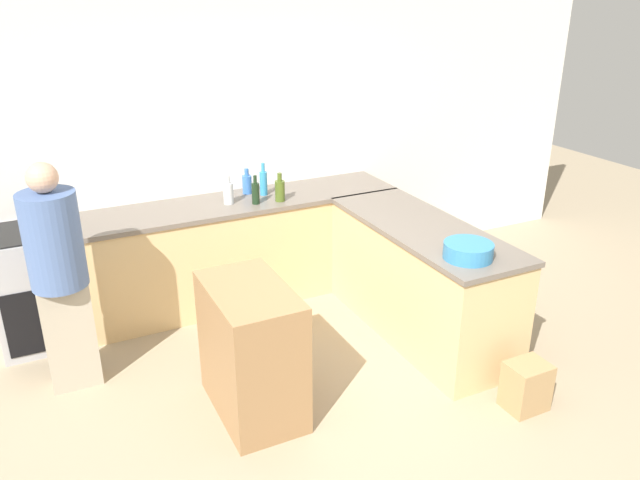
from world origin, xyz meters
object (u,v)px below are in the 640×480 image
range_oven (35,287)px  water_bottle_blue (247,184)px  olive_oil_bottle (280,190)px  paper_bag (526,386)px  mixing_bowl (468,251)px  island_table (252,351)px  vinegar_bottle_clear (228,193)px  wine_bottle_dark (256,193)px  person_by_range (59,272)px  dish_soap_bottle (264,182)px

range_oven → water_bottle_blue: water_bottle_blue is taller
olive_oil_bottle → paper_bag: olive_oil_bottle is taller
mixing_bowl → range_oven: bearing=145.4°
island_table → mixing_bowl: mixing_bowl is taller
water_bottle_blue → paper_bag: bearing=-68.3°
range_oven → vinegar_bottle_clear: size_ratio=3.79×
island_table → wine_bottle_dark: wine_bottle_dark is taller
water_bottle_blue → olive_oil_bottle: 0.37m
wine_bottle_dark → water_bottle_blue: (0.03, 0.30, -0.01)m
island_table → wine_bottle_dark: (0.61, 1.45, 0.58)m
range_oven → paper_bag: size_ratio=2.77×
mixing_bowl → wine_bottle_dark: wine_bottle_dark is taller
person_by_range → vinegar_bottle_clear: bearing=26.1°
range_oven → water_bottle_blue: size_ratio=4.14×
olive_oil_bottle → paper_bag: bearing=-69.4°
wine_bottle_dark → person_by_range: size_ratio=0.15×
dish_soap_bottle → paper_bag: 2.77m
mixing_bowl → water_bottle_blue: size_ratio=1.49×
range_oven → paper_bag: range_oven is taller
range_oven → vinegar_bottle_clear: 1.71m
range_oven → dish_soap_bottle: dish_soap_bottle is taller
person_by_range → paper_bag: person_by_range is taller
vinegar_bottle_clear → water_bottle_blue: (0.24, 0.20, -0.01)m
range_oven → water_bottle_blue: bearing=4.7°
range_oven → mixing_bowl: size_ratio=2.77×
range_oven → wine_bottle_dark: size_ratio=3.76×
person_by_range → olive_oil_bottle: bearing=17.2°
olive_oil_bottle → vinegar_bottle_clear: bearing=162.9°
vinegar_bottle_clear → water_bottle_blue: vinegar_bottle_clear is taller
mixing_bowl → paper_bag: mixing_bowl is taller
island_table → person_by_range: person_by_range is taller
olive_oil_bottle → paper_bag: size_ratio=0.73×
range_oven → paper_bag: bearing=-40.0°
olive_oil_bottle → person_by_range: bearing=-162.8°
dish_soap_bottle → person_by_range: 1.98m
range_oven → wine_bottle_dark: bearing=-4.8°
dish_soap_bottle → vinegar_bottle_clear: dish_soap_bottle is taller
wine_bottle_dark → island_table: bearing=-112.7°
mixing_bowl → olive_oil_bottle: (-0.68, 1.71, 0.04)m
island_table → paper_bag: 1.87m
range_oven → mixing_bowl: mixing_bowl is taller
water_bottle_blue → island_table: bearing=-110.0°
range_oven → person_by_range: bearing=-77.4°
mixing_bowl → person_by_range: (-2.55, 1.13, -0.11)m
island_table → vinegar_bottle_clear: bearing=75.7°
water_bottle_blue → mixing_bowl: bearing=-66.9°
island_table → mixing_bowl: bearing=-10.6°
olive_oil_bottle → dish_soap_bottle: bearing=106.1°
range_oven → olive_oil_bottle: olive_oil_bottle is taller
wine_bottle_dark → dish_soap_bottle: (0.15, 0.20, 0.02)m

